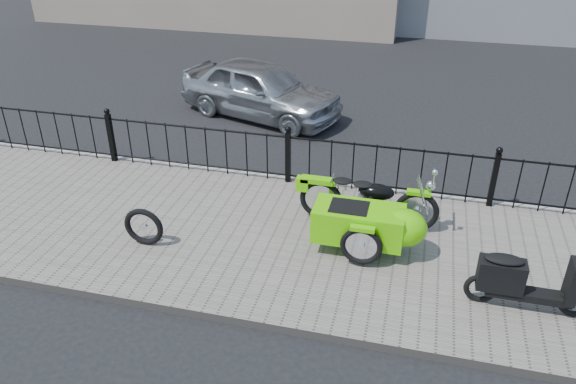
% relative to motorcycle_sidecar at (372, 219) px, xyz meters
% --- Properties ---
extents(ground, '(120.00, 120.00, 0.00)m').
position_rel_motorcycle_sidecar_xyz_m(ground, '(-1.70, 0.41, -0.59)').
color(ground, black).
rests_on(ground, ground).
extents(sidewalk, '(30.00, 3.80, 0.12)m').
position_rel_motorcycle_sidecar_xyz_m(sidewalk, '(-1.70, -0.09, -0.53)').
color(sidewalk, '#686158').
rests_on(sidewalk, ground).
extents(curb, '(30.00, 0.10, 0.12)m').
position_rel_motorcycle_sidecar_xyz_m(curb, '(-1.70, 1.85, -0.53)').
color(curb, gray).
rests_on(curb, ground).
extents(iron_fence, '(14.11, 0.11, 1.08)m').
position_rel_motorcycle_sidecar_xyz_m(iron_fence, '(-1.70, 1.71, -0.01)').
color(iron_fence, black).
rests_on(iron_fence, sidewalk).
extents(motorcycle_sidecar, '(2.28, 1.48, 0.98)m').
position_rel_motorcycle_sidecar_xyz_m(motorcycle_sidecar, '(0.00, 0.00, 0.00)').
color(motorcycle_sidecar, black).
rests_on(motorcycle_sidecar, sidewalk).
extents(scooter, '(1.56, 0.46, 1.06)m').
position_rel_motorcycle_sidecar_xyz_m(scooter, '(1.99, -0.90, -0.06)').
color(scooter, black).
rests_on(scooter, sidewalk).
extents(spare_tire, '(0.62, 0.10, 0.62)m').
position_rel_motorcycle_sidecar_xyz_m(spare_tire, '(-3.28, -0.77, -0.17)').
color(spare_tire, black).
rests_on(spare_tire, sidewalk).
extents(sedan_car, '(4.18, 2.69, 1.32)m').
position_rel_motorcycle_sidecar_xyz_m(sedan_car, '(-3.18, 4.95, 0.07)').
color(sedan_car, '#A3A6AA').
rests_on(sedan_car, ground).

